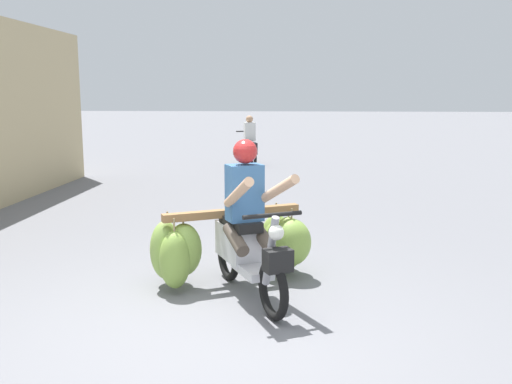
{
  "coord_description": "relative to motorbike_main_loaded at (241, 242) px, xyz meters",
  "views": [
    {
      "loc": [
        0.73,
        -4.5,
        2.02
      ],
      "look_at": [
        0.25,
        1.93,
        0.9
      ],
      "focal_mm": 40.1,
      "sensor_mm": 36.0,
      "label": 1
    }
  ],
  "objects": [
    {
      "name": "ground_plane",
      "position": [
        -0.14,
        -1.31,
        -0.47
      ],
      "size": [
        120.0,
        120.0,
        0.0
      ],
      "primitive_type": "plane",
      "color": "slate"
    },
    {
      "name": "motorbike_main_loaded",
      "position": [
        0.0,
        0.0,
        0.0
      ],
      "size": [
        1.78,
        2.0,
        1.58
      ],
      "color": "black",
      "rests_on": "ground"
    },
    {
      "name": "motorbike_distant_ahead_left",
      "position": [
        -0.8,
        10.27,
        0.09
      ],
      "size": [
        0.7,
        1.56,
        1.4
      ],
      "color": "black",
      "rests_on": "ground"
    }
  ]
}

